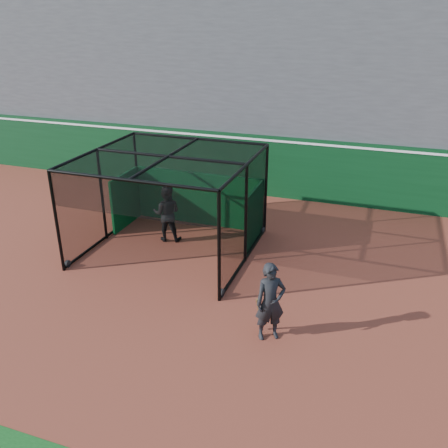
% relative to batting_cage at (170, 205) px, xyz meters
% --- Properties ---
extents(ground, '(120.00, 120.00, 0.00)m').
position_rel_batting_cage_xyz_m(ground, '(0.91, -2.58, -1.53)').
color(ground, brown).
rests_on(ground, ground).
extents(outfield_wall, '(50.00, 0.50, 2.50)m').
position_rel_batting_cage_xyz_m(outfield_wall, '(0.91, 5.92, -0.24)').
color(outfield_wall, '#093416').
rests_on(outfield_wall, ground).
extents(grandstand, '(50.00, 7.85, 8.95)m').
position_rel_batting_cage_xyz_m(grandstand, '(0.91, 9.69, 2.95)').
color(grandstand, '#4C4C4F').
rests_on(grandstand, ground).
extents(batting_cage, '(4.96, 4.72, 3.06)m').
position_rel_batting_cage_xyz_m(batting_cage, '(0.00, 0.00, 0.00)').
color(batting_cage, black).
rests_on(batting_cage, ground).
extents(batter, '(1.07, 0.93, 1.89)m').
position_rel_batting_cage_xyz_m(batter, '(-0.44, 0.58, -0.58)').
color(batter, black).
rests_on(batter, ground).
extents(on_deck_player, '(0.83, 0.75, 1.91)m').
position_rel_batting_cage_xyz_m(on_deck_player, '(4.05, -3.40, -0.58)').
color(on_deck_player, black).
rests_on(on_deck_player, ground).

